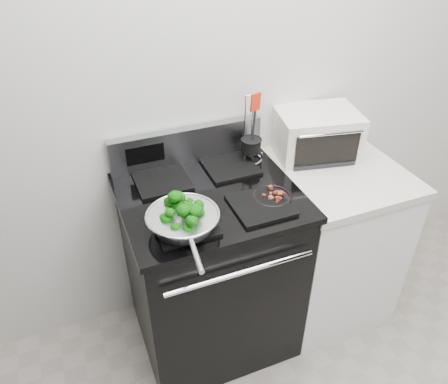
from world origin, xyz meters
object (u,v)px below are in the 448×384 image
utensil_holder (251,149)px  toaster_oven (316,133)px  skillet (183,220)px  gas_range (211,268)px  bacon_plate (272,195)px

utensil_holder → toaster_oven: size_ratio=0.79×
skillet → toaster_oven: size_ratio=1.02×
skillet → gas_range: bearing=53.3°
gas_range → skillet: (-0.18, -0.20, 0.51)m
toaster_oven → skillet: bearing=-144.6°
skillet → toaster_oven: bearing=30.2°
gas_range → skillet: gas_range is taller
skillet → bacon_plate: skillet is taller
gas_range → skillet: size_ratio=2.43×
utensil_holder → bacon_plate: bearing=-113.5°
skillet → utensil_holder: 0.61m
bacon_plate → gas_range: bearing=151.0°
bacon_plate → toaster_oven: (0.41, 0.31, 0.07)m
bacon_plate → utensil_holder: utensil_holder is taller
skillet → toaster_oven: toaster_oven is taller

